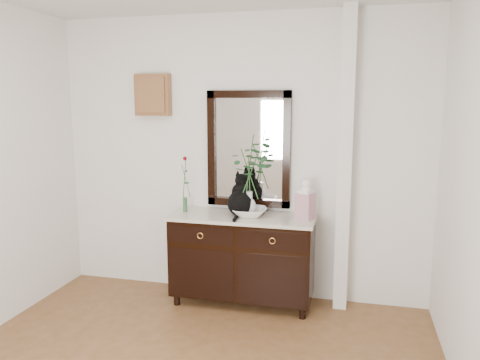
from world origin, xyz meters
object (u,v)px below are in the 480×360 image
(cat, at_px, (241,195))
(ginger_jar, at_px, (305,199))
(sideboard, at_px, (243,255))
(lotus_bowl, at_px, (249,212))

(cat, distance_m, ginger_jar, 0.59)
(sideboard, xyz_separation_m, ginger_jar, (0.57, 0.01, 0.56))
(lotus_bowl, bearing_deg, ginger_jar, 2.01)
(cat, bearing_deg, lotus_bowl, -14.70)
(sideboard, height_order, lotus_bowl, lotus_bowl)
(lotus_bowl, relative_size, ginger_jar, 0.85)
(sideboard, bearing_deg, ginger_jar, 1.04)
(cat, distance_m, lotus_bowl, 0.18)
(sideboard, distance_m, ginger_jar, 0.80)
(sideboard, height_order, cat, cat)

